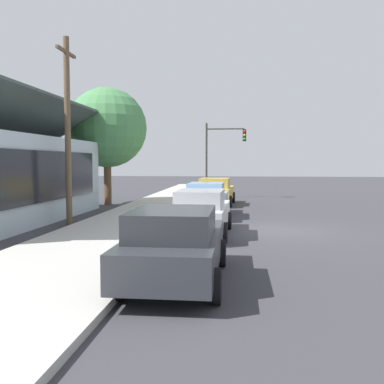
{
  "coord_description": "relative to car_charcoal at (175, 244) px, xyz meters",
  "views": [
    {
      "loc": [
        -16.46,
        1.32,
        2.55
      ],
      "look_at": [
        2.75,
        3.4,
        1.21
      ],
      "focal_mm": 41.04,
      "sensor_mm": 36.0,
      "label": 1
    }
  ],
  "objects": [
    {
      "name": "ground_plane",
      "position": [
        7.44,
        -2.65,
        -0.82
      ],
      "size": [
        120.0,
        120.0,
        0.0
      ],
      "primitive_type": "plane",
      "color": "#38383D"
    },
    {
      "name": "sidewalk_curb",
      "position": [
        7.44,
        2.95,
        -0.74
      ],
      "size": [
        60.0,
        4.2,
        0.16
      ],
      "primitive_type": "cube",
      "color": "#B2AFA8",
      "rests_on": "ground"
    },
    {
      "name": "car_charcoal",
      "position": [
        0.0,
        0.0,
        0.0
      ],
      "size": [
        4.61,
        2.05,
        1.59
      ],
      "rotation": [
        0.0,
        0.0,
        0.0
      ],
      "color": "#2D3035",
      "rests_on": "ground"
    },
    {
      "name": "car_silver",
      "position": [
        5.99,
        -0.04,
        -0.0
      ],
      "size": [
        4.69,
        2.02,
        1.59
      ],
      "rotation": [
        0.0,
        0.0,
        -0.03
      ],
      "color": "silver",
      "rests_on": "ground"
    },
    {
      "name": "car_skyblue",
      "position": [
        11.2,
        0.16,
        0.0
      ],
      "size": [
        4.86,
        2.02,
        1.59
      ],
      "rotation": [
        0.0,
        0.0,
        -0.01
      ],
      "color": "#8CB7E0",
      "rests_on": "ground"
    },
    {
      "name": "car_mustard",
      "position": [
        16.85,
        0.06,
        0.0
      ],
      "size": [
        4.59,
        2.26,
        1.59
      ],
      "rotation": [
        0.0,
        0.0,
        -0.05
      ],
      "color": "gold",
      "rests_on": "ground"
    },
    {
      "name": "shade_tree",
      "position": [
        16.21,
        6.43,
        3.71
      ],
      "size": [
        4.67,
        4.67,
        6.88
      ],
      "color": "brown",
      "rests_on": "ground"
    },
    {
      "name": "traffic_light_main",
      "position": [
        21.31,
        -0.11,
        2.68
      ],
      "size": [
        0.37,
        2.79,
        5.2
      ],
      "color": "#383833",
      "rests_on": "ground"
    },
    {
      "name": "utility_pole_wooden",
      "position": [
        8.08,
        5.55,
        3.11
      ],
      "size": [
        1.8,
        0.24,
        7.5
      ],
      "color": "brown",
      "rests_on": "ground"
    },
    {
      "name": "fire_hydrant_red",
      "position": [
        11.58,
        1.55,
        -0.32
      ],
      "size": [
        0.22,
        0.22,
        0.71
      ],
      "color": "red",
      "rests_on": "sidewalk_curb"
    }
  ]
}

